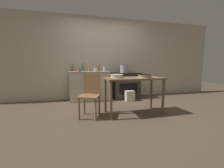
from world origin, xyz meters
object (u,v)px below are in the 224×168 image
Objects in this scene: stove at (126,85)px; chair at (90,94)px; flour_sack at (130,96)px; bottle_left at (89,68)px; cup_center_right at (96,70)px; bottle_center at (99,68)px; bottle_center_left at (104,69)px; bottle_far_left at (83,68)px; cup_mid_right at (79,70)px; work_table at (134,83)px; mixing_bowl_small at (117,76)px; bottle_mid_left at (73,68)px; stock_pot at (124,69)px; mixing_bowl_large at (145,76)px.

stove is 0.98× the size of chair.
chair reaches higher than stove.
flour_sack is 1.46m from bottle_left.
cup_center_right is (0.16, -0.14, -0.04)m from bottle_left.
cup_center_right is at bearing -122.66° from bottle_center.
bottle_far_left is at bearing 172.50° from bottle_center_left.
cup_mid_right reaches higher than stove.
stove is 1.61m from work_table.
mixing_bowl_small is at bearing 168.61° from work_table.
cup_mid_right is at bearing -159.23° from bottle_center.
work_table is at bearing 18.44° from chair.
bottle_mid_left is at bearing 175.39° from bottle_center.
bottle_left reaches higher than stove.
chair is 1.73m from bottle_center.
bottle_mid_left is at bearing 125.39° from work_table.
bottle_left reaches higher than cup_center_right.
bottle_mid_left is 1.25× the size of bottle_center_left.
chair is at bearing -130.20° from stock_pot.
mixing_bowl_large is 1.39× the size of bottle_left.
flour_sack is 3.48× the size of cup_mid_right.
stove is 3.17× the size of mixing_bowl_small.
bottle_center reaches higher than bottle_mid_left.
chair is (-1.32, -1.46, 0.07)m from stove.
chair is 2.93× the size of flour_sack.
bottle_left is at bearing 106.55° from chair.
mixing_bowl_small reaches higher than mixing_bowl_large.
bottle_mid_left is 0.79m from bottle_center.
bottle_center is at bearing 110.05° from mixing_bowl_large.
cup_mid_right is at bearing -62.74° from bottle_mid_left.
bottle_left reaches higher than mixing_bowl_large.
bottle_left is at bearing 177.79° from stove.
stove is 2.94× the size of mixing_bowl_large.
bottle_center_left is at bearing 175.18° from stock_pot.
chair is 1.47m from cup_center_right.
mixing_bowl_large is (-0.19, -1.64, 0.43)m from stove.
bottle_center_left is (0.63, -0.08, -0.04)m from bottle_far_left.
bottle_center is at bearing -4.61° from bottle_mid_left.
stove is 3.32× the size of bottle_far_left.
bottle_left is (-1.09, 0.01, 0.02)m from stock_pot.
mixing_bowl_large is at bearing -96.68° from stove.
bottle_left reaches higher than flour_sack.
chair is 1.43m from cup_mid_right.
bottle_far_left is (-0.57, 1.63, 0.14)m from mixing_bowl_small.
bottle_mid_left reaches higher than work_table.
flour_sack is 1.65m from bottle_far_left.
cup_center_right is at bearing 161.44° from flour_sack.
cup_center_right is (-0.59, 1.44, 0.25)m from work_table.
bottle_mid_left reaches higher than stove.
mixing_bowl_small is at bearing -62.21° from cup_mid_right.
flour_sack is at bearing -18.56° from cup_center_right.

